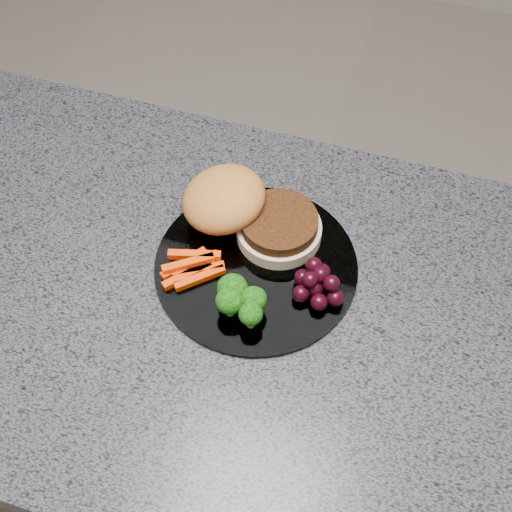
{
  "coord_description": "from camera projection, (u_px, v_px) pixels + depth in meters",
  "views": [
    {
      "loc": [
        0.25,
        -0.43,
        1.66
      ],
      "look_at": [
        0.1,
        0.06,
        0.93
      ],
      "focal_mm": 50.0,
      "sensor_mm": 36.0,
      "label": 1
    }
  ],
  "objects": [
    {
      "name": "island_cabinet",
      "position": [
        195.0,
        426.0,
        1.28
      ],
      "size": [
        1.2,
        0.6,
        0.86
      ],
      "primitive_type": "cube",
      "color": "brown",
      "rests_on": "ground"
    },
    {
      "name": "countertop",
      "position": [
        171.0,
        295.0,
        0.91
      ],
      "size": [
        1.2,
        0.6,
        0.04
      ],
      "primitive_type": "cube",
      "color": "#4E4F59",
      "rests_on": "island_cabinet"
    },
    {
      "name": "plate",
      "position": [
        256.0,
        266.0,
        0.91
      ],
      "size": [
        0.26,
        0.26,
        0.01
      ],
      "primitive_type": "cylinder",
      "color": "white",
      "rests_on": "countertop"
    },
    {
      "name": "burger",
      "position": [
        243.0,
        211.0,
        0.93
      ],
      "size": [
        0.2,
        0.13,
        0.06
      ],
      "rotation": [
        0.0,
        0.0,
        0.13
      ],
      "color": "beige",
      "rests_on": "plate"
    },
    {
      "name": "carrot_sticks",
      "position": [
        192.0,
        267.0,
        0.9
      ],
      "size": [
        0.08,
        0.07,
        0.02
      ],
      "rotation": [
        0.0,
        0.0,
        0.35
      ],
      "color": "#FA3F04",
      "rests_on": "plate"
    },
    {
      "name": "broccoli",
      "position": [
        239.0,
        299.0,
        0.85
      ],
      "size": [
        0.06,
        0.06,
        0.05
      ],
      "rotation": [
        0.0,
        0.0,
        -0.41
      ],
      "color": "#5B8F34",
      "rests_on": "plate"
    },
    {
      "name": "grape_bunch",
      "position": [
        318.0,
        284.0,
        0.87
      ],
      "size": [
        0.07,
        0.07,
        0.04
      ],
      "rotation": [
        0.0,
        0.0,
        0.37
      ],
      "color": "black",
      "rests_on": "plate"
    }
  ]
}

